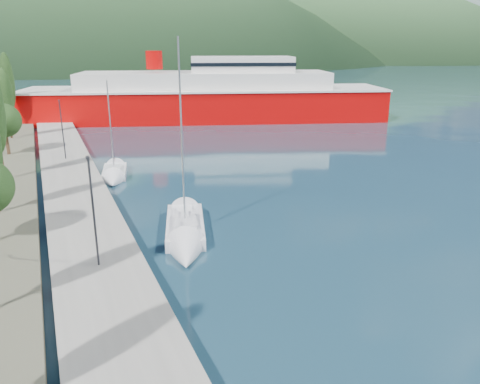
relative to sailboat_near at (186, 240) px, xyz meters
name	(u,v)px	position (x,y,z in m)	size (l,w,h in m)	color
ground	(81,91)	(3.35, 104.92, -0.33)	(1400.00, 1400.00, 0.00)	#1B3B4C
quay	(78,200)	(-5.65, 10.92, 0.07)	(5.00, 88.00, 0.80)	gray
lamp_posts	(88,195)	(-5.65, 0.19, 3.75)	(0.15, 46.53, 6.06)	#2D2D33
sailboat_near	(186,240)	(0.00, 0.00, 0.00)	(5.13, 9.93, 13.82)	silver
sailboat_mid	(114,177)	(-1.88, 17.06, -0.04)	(3.48, 7.08, 9.97)	silver
ferry	(207,98)	(18.34, 47.71, 3.23)	(59.92, 30.04, 11.71)	#B90505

